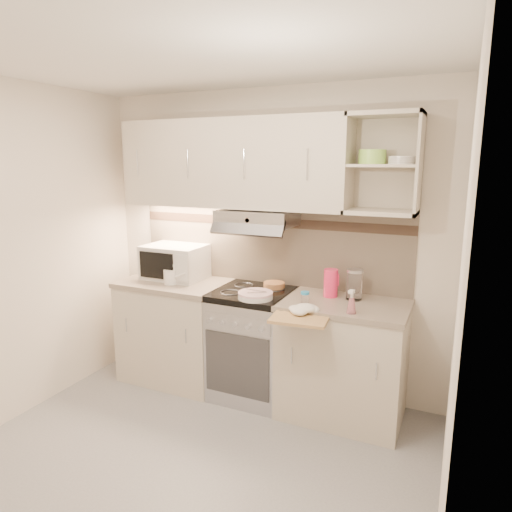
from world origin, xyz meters
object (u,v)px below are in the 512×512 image
(spray_bottle, at_px, (352,303))
(plate_stack, at_px, (255,295))
(glass_jar, at_px, (354,284))
(electric_range, at_px, (253,343))
(microwave, at_px, (175,262))
(pink_pitcher, at_px, (331,283))
(cutting_board, at_px, (301,317))
(watering_can, at_px, (171,276))

(spray_bottle, bearing_deg, plate_stack, -172.28)
(glass_jar, bearing_deg, electric_range, -172.67)
(microwave, height_order, pink_pitcher, microwave)
(glass_jar, xyz_separation_m, cutting_board, (-0.26, -0.46, -0.15))
(watering_can, xyz_separation_m, glass_jar, (1.51, 0.20, 0.05))
(plate_stack, height_order, spray_bottle, spray_bottle)
(glass_jar, bearing_deg, plate_stack, -157.62)
(electric_range, relative_size, plate_stack, 3.38)
(glass_jar, bearing_deg, pink_pitcher, 179.37)
(electric_range, bearing_deg, pink_pitcher, 9.63)
(plate_stack, relative_size, glass_jar, 1.15)
(electric_range, xyz_separation_m, pink_pitcher, (0.61, 0.10, 0.56))
(electric_range, height_order, spray_bottle, spray_bottle)
(microwave, distance_m, pink_pitcher, 1.42)
(electric_range, distance_m, cutting_board, 0.76)
(electric_range, distance_m, microwave, 1.00)
(cutting_board, bearing_deg, spray_bottle, 17.53)
(electric_range, xyz_separation_m, spray_bottle, (0.85, -0.22, 0.52))
(electric_range, relative_size, watering_can, 4.08)
(electric_range, bearing_deg, plate_stack, -59.42)
(pink_pitcher, bearing_deg, electric_range, 171.80)
(microwave, relative_size, watering_can, 2.37)
(spray_bottle, bearing_deg, cutting_board, -145.71)
(microwave, bearing_deg, spray_bottle, -10.94)
(microwave, height_order, watering_can, microwave)
(microwave, relative_size, cutting_board, 1.37)
(microwave, height_order, spray_bottle, microwave)
(watering_can, height_order, pink_pitcher, pink_pitcher)
(electric_range, relative_size, microwave, 1.72)
(spray_bottle, height_order, cutting_board, spray_bottle)
(microwave, xyz_separation_m, plate_stack, (0.91, -0.27, -0.12))
(pink_pitcher, bearing_deg, watering_can, 170.74)
(plate_stack, distance_m, pink_pitcher, 0.58)
(electric_range, height_order, microwave, microwave)
(microwave, height_order, glass_jar, microwave)
(spray_bottle, xyz_separation_m, cutting_board, (-0.32, -0.14, -0.10))
(cutting_board, bearing_deg, microwave, 155.54)
(watering_can, relative_size, spray_bottle, 1.23)
(spray_bottle, bearing_deg, microwave, -179.81)
(plate_stack, bearing_deg, electric_range, 120.58)
(microwave, height_order, plate_stack, microwave)
(electric_range, bearing_deg, glass_jar, 7.33)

